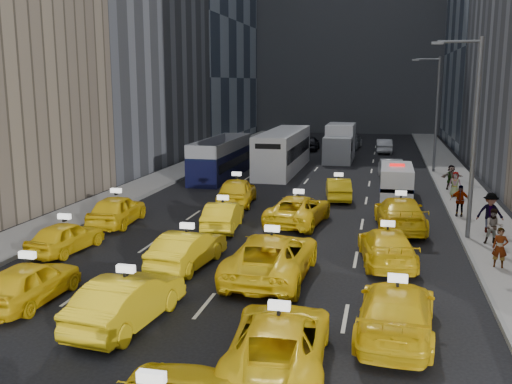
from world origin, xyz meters
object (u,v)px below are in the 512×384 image
at_px(city_bus, 283,151).
at_px(pedestrian_0, 500,248).
at_px(box_truck, 340,143).
at_px(double_decker, 221,159).
at_px(nypd_van, 396,182).

height_order(city_bus, pedestrian_0, city_bus).
distance_m(city_bus, box_truck, 8.24).
relative_size(double_decker, pedestrian_0, 6.55).
xyz_separation_m(nypd_van, pedestrian_0, (3.63, -13.54, -0.04)).
distance_m(nypd_van, city_bus, 12.72).
relative_size(city_bus, pedestrian_0, 8.18).
bearing_deg(city_bus, double_decker, -135.35).
bearing_deg(double_decker, nypd_van, -13.83).
distance_m(double_decker, pedestrian_0, 24.82).
bearing_deg(box_truck, pedestrian_0, -74.81).
bearing_deg(city_bus, nypd_van, -47.49).
xyz_separation_m(double_decker, city_bus, (4.02, 4.12, 0.19)).
distance_m(double_decker, city_bus, 5.76).
bearing_deg(double_decker, box_truck, 62.81).
relative_size(nypd_van, pedestrian_0, 3.35).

